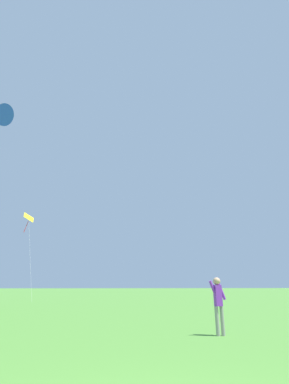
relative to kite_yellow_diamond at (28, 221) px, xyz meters
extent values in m
cube|color=yellow|center=(-0.05, 0.21, 0.50)|extent=(1.24, 1.57, 1.34)
cylinder|color=#3F382D|center=(-0.05, 0.21, 0.50)|extent=(1.09, 0.26, 0.74)
cylinder|color=red|center=(-0.20, 0.07, -0.75)|extent=(0.39, 0.36, 1.53)
cylinder|color=silver|center=(1.48, -3.28, -4.54)|extent=(3.07, 6.98, 9.87)
cylinder|color=gray|center=(13.20, -28.85, -9.04)|extent=(0.11, 0.11, 0.85)
cylinder|color=gray|center=(13.37, -28.83, -9.04)|extent=(0.11, 0.11, 0.85)
cube|color=purple|center=(13.29, -28.84, -8.30)|extent=(0.23, 0.21, 0.64)
cylinder|color=purple|center=(13.15, -28.85, -8.14)|extent=(0.29, 0.11, 0.60)
cylinder|color=purple|center=(13.42, -28.83, -8.14)|extent=(0.29, 0.11, 0.60)
sphere|color=tan|center=(13.29, -28.84, -7.86)|extent=(0.23, 0.23, 0.23)
camera|label=1|loc=(9.53, -38.08, -8.01)|focal=26.72mm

